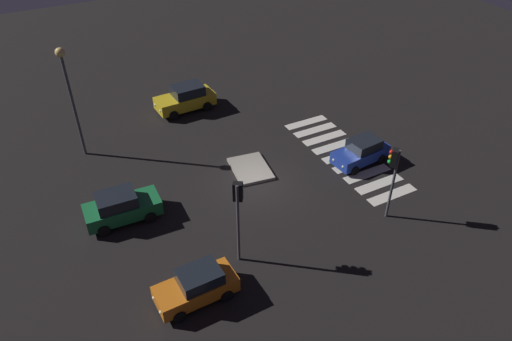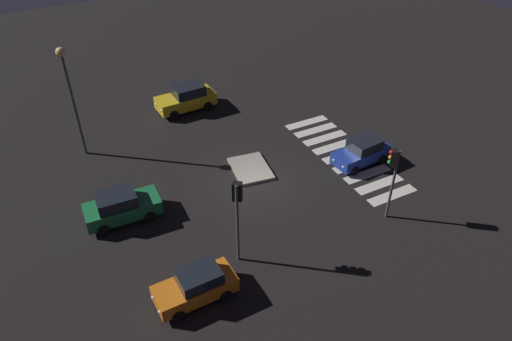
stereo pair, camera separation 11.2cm
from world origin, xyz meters
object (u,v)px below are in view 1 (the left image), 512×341
(traffic_island, at_px, (250,169))
(traffic_light_south, at_px, (393,167))
(street_lamp, at_px, (68,84))
(car_orange, at_px, (197,286))
(car_blue, at_px, (361,152))
(car_green, at_px, (121,207))
(car_yellow, at_px, (186,98))
(traffic_light_west, at_px, (238,203))

(traffic_island, height_order, traffic_light_south, traffic_light_south)
(traffic_light_south, relative_size, street_lamp, 0.60)
(car_orange, xyz_separation_m, street_lamp, (14.17, 2.03, 4.16))
(street_lamp, bearing_deg, car_blue, -120.99)
(car_green, xyz_separation_m, car_blue, (-1.74, -14.67, -0.07))
(car_orange, height_order, car_green, car_green)
(car_orange, distance_m, car_blue, 14.06)
(traffic_island, bearing_deg, car_yellow, 4.50)
(car_orange, height_order, traffic_light_south, traffic_light_south)
(car_orange, bearing_deg, street_lamp, -83.44)
(traffic_island, distance_m, car_yellow, 9.06)
(traffic_light_south, bearing_deg, car_blue, -63.51)
(car_orange, relative_size, traffic_light_south, 0.87)
(traffic_island, distance_m, traffic_light_west, 8.08)
(street_lamp, bearing_deg, traffic_light_south, -136.24)
(traffic_island, xyz_separation_m, car_yellow, (8.99, 0.71, 0.84))
(car_orange, xyz_separation_m, traffic_light_south, (0.43, -11.13, 2.49))
(traffic_island, xyz_separation_m, traffic_light_south, (-7.15, -4.52, 3.20))
(traffic_light_south, xyz_separation_m, street_lamp, (13.74, 13.16, 1.67))
(traffic_island, relative_size, traffic_light_south, 0.73)
(car_orange, bearing_deg, traffic_light_west, -155.81)
(car_blue, bearing_deg, traffic_island, -26.49)
(car_orange, bearing_deg, traffic_island, -132.71)
(car_green, distance_m, street_lamp, 8.43)
(car_yellow, distance_m, car_blue, 13.57)
(car_yellow, distance_m, street_lamp, 9.22)
(car_yellow, height_order, car_blue, car_yellow)
(traffic_island, relative_size, traffic_light_west, 0.69)
(car_blue, xyz_separation_m, street_lamp, (9.10, 15.15, 4.16))
(car_blue, bearing_deg, traffic_light_west, 14.42)
(traffic_light_west, relative_size, street_lamp, 0.64)
(car_blue, xyz_separation_m, traffic_light_west, (-3.73, 10.34, 2.72))
(street_lamp, bearing_deg, traffic_light_west, -159.46)
(car_orange, relative_size, car_blue, 0.99)
(traffic_light_south, distance_m, traffic_light_west, 8.41)
(car_orange, relative_size, traffic_light_west, 0.81)
(traffic_island, height_order, street_lamp, street_lamp)
(car_yellow, distance_m, car_orange, 17.59)
(car_orange, distance_m, traffic_light_south, 11.42)
(traffic_light_west, xyz_separation_m, street_lamp, (12.83, 4.81, 1.44))
(traffic_island, bearing_deg, traffic_light_west, 148.39)
(traffic_light_west, bearing_deg, traffic_island, 4.19)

